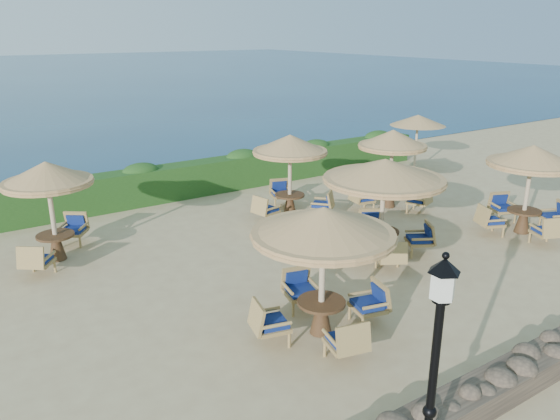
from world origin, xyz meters
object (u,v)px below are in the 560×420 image
object	(u,v)px
cafe_set_5	(392,156)
extra_parasol	(418,120)
cafe_set_0	(323,249)
cafe_set_1	(384,187)
cafe_set_3	(49,191)
lamp_post	(432,388)
cafe_set_2	(529,176)
cafe_set_4	(290,161)

from	to	relation	value
cafe_set_5	extra_parasol	bearing A→B (deg)	34.06
cafe_set_0	cafe_set_1	size ratio (longest dim) A/B	0.90
cafe_set_3	lamp_post	bearing A→B (deg)	-77.77
cafe_set_0	cafe_set_3	world-z (taller)	same
cafe_set_1	cafe_set_2	world-z (taller)	same
cafe_set_0	cafe_set_5	world-z (taller)	same
cafe_set_4	extra_parasol	bearing A→B (deg)	13.28
cafe_set_1	cafe_set_4	bearing A→B (deg)	91.70
cafe_set_3	cafe_set_1	bearing A→B (deg)	-31.68
extra_parasol	cafe_set_4	world-z (taller)	cafe_set_4
cafe_set_5	cafe_set_2	bearing A→B (deg)	-68.88
cafe_set_1	cafe_set_3	xyz separation A→B (m)	(-7.28, 4.49, -0.03)
cafe_set_1	cafe_set_0	bearing A→B (deg)	-148.87
cafe_set_5	cafe_set_4	bearing A→B (deg)	160.73
lamp_post	cafe_set_5	bearing A→B (deg)	47.76
cafe_set_0	cafe_set_3	distance (m)	7.62
cafe_set_2	cafe_set_5	distance (m)	4.30
cafe_set_1	cafe_set_5	world-z (taller)	same
cafe_set_0	cafe_set_4	bearing A→B (deg)	60.33
cafe_set_0	cafe_set_3	xyz separation A→B (m)	(-3.54, 6.75, 0.06)
cafe_set_1	cafe_set_5	bearing A→B (deg)	42.52
lamp_post	cafe_set_4	distance (m)	11.28
cafe_set_4	cafe_set_5	bearing A→B (deg)	-19.27
lamp_post	cafe_set_1	xyz separation A→B (m)	(4.99, 6.08, 0.36)
cafe_set_1	cafe_set_5	distance (m)	4.34
extra_parasol	cafe_set_1	distance (m)	9.65
extra_parasol	cafe_set_3	world-z (taller)	cafe_set_3
cafe_set_0	cafe_set_2	bearing A→B (deg)	7.90
cafe_set_3	cafe_set_5	distance (m)	10.59
extra_parasol	cafe_set_3	distance (m)	14.96
extra_parasol	cafe_set_2	distance (m)	7.57
cafe_set_2	cafe_set_4	bearing A→B (deg)	133.27
lamp_post	extra_parasol	size ratio (longest dim) A/B	1.38
cafe_set_0	cafe_set_2	xyz separation A→B (m)	(8.48, 1.18, -0.08)
lamp_post	cafe_set_0	bearing A→B (deg)	71.91
extra_parasol	cafe_set_1	bearing A→B (deg)	-142.14
cafe_set_1	cafe_set_3	distance (m)	8.55
cafe_set_2	cafe_set_5	world-z (taller)	same
lamp_post	cafe_set_4	size ratio (longest dim) A/B	1.22
extra_parasol	cafe_set_0	distance (m)	13.99
extra_parasol	cafe_set_2	xyz separation A→B (m)	(-2.87, -7.00, -0.43)
lamp_post	cafe_set_3	bearing A→B (deg)	102.23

